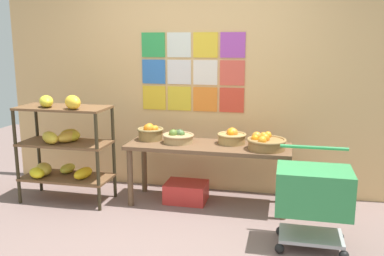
{
  "coord_description": "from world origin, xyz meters",
  "views": [
    {
      "loc": [
        1.03,
        -3.05,
        1.71
      ],
      "look_at": [
        0.13,
        0.9,
        0.88
      ],
      "focal_mm": 39.28,
      "sensor_mm": 36.0,
      "label": 1
    }
  ],
  "objects": [
    {
      "name": "back_wall_with_art",
      "position": [
        -0.0,
        1.64,
        1.47
      ],
      "size": [
        4.63,
        0.07,
        2.94
      ],
      "color": "#DCAE71",
      "rests_on": "ground"
    },
    {
      "name": "fruit_basket_centre",
      "position": [
        0.84,
        1.07,
        0.73
      ],
      "size": [
        0.39,
        0.39,
        0.17
      ],
      "color": "olive",
      "rests_on": "display_table"
    },
    {
      "name": "fruit_basket_right",
      "position": [
        0.48,
        1.24,
        0.73
      ],
      "size": [
        0.31,
        0.31,
        0.17
      ],
      "color": "#A8844A",
      "rests_on": "display_table"
    },
    {
      "name": "ground",
      "position": [
        0.0,
        0.0,
        0.0
      ],
      "size": [
        9.21,
        9.21,
        0.0
      ],
      "primitive_type": "plane",
      "color": "#79625C"
    },
    {
      "name": "shopping_cart",
      "position": [
        1.27,
        0.38,
        0.48
      ],
      "size": [
        0.61,
        0.48,
        0.83
      ],
      "rotation": [
        0.0,
        0.0,
        -0.23
      ],
      "color": "black",
      "rests_on": "ground"
    },
    {
      "name": "fruit_basket_back_right",
      "position": [
        -0.41,
        1.21,
        0.74
      ],
      "size": [
        0.29,
        0.29,
        0.19
      ],
      "color": "olive",
      "rests_on": "display_table"
    },
    {
      "name": "display_table",
      "position": [
        0.25,
        1.14,
        0.58
      ],
      "size": [
        1.7,
        0.57,
        0.66
      ],
      "color": "brown",
      "rests_on": "ground"
    },
    {
      "name": "produce_crate_under_table",
      "position": [
        0.0,
        1.16,
        0.11
      ],
      "size": [
        0.44,
        0.34,
        0.21
      ],
      "primitive_type": "cube",
      "color": "red",
      "rests_on": "ground"
    },
    {
      "name": "banana_shelf_unit",
      "position": [
        -1.3,
        0.9,
        0.64
      ],
      "size": [
        0.96,
        0.49,
        1.18
      ],
      "color": "#2F2817",
      "rests_on": "ground"
    },
    {
      "name": "fruit_basket_back_left",
      "position": [
        -0.09,
        1.16,
        0.72
      ],
      "size": [
        0.34,
        0.34,
        0.14
      ],
      "color": "tan",
      "rests_on": "display_table"
    }
  ]
}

